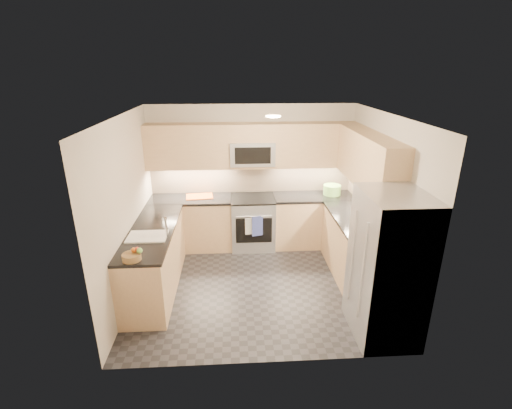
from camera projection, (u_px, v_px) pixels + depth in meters
name	position (u px, v px, depth m)	size (l,w,h in m)	color
floor	(257.00, 283.00, 5.63)	(3.60, 3.20, 0.00)	black
ceiling	(258.00, 116.00, 4.75)	(3.60, 3.20, 0.02)	beige
wall_back	(252.00, 175.00, 6.68)	(3.60, 0.02, 2.50)	beige
wall_front	(268.00, 264.00, 3.69)	(3.60, 0.02, 2.50)	beige
wall_left	(127.00, 209.00, 5.08)	(0.02, 3.20, 2.50)	beige
wall_right	(383.00, 204.00, 5.29)	(0.02, 3.20, 2.50)	beige
base_cab_back_left	(192.00, 224.00, 6.62)	(1.42, 0.60, 0.90)	#D5AE80
base_cab_back_right	(312.00, 221.00, 6.75)	(1.42, 0.60, 0.90)	#D5AE80
base_cab_right	(354.00, 249.00, 5.70)	(0.60, 1.70, 0.90)	#D5AE80
base_cab_peninsula	(155.00, 260.00, 5.38)	(0.60, 2.00, 0.90)	#D5AE80
countertop_back_left	(190.00, 199.00, 6.46)	(1.42, 0.63, 0.04)	black
countertop_back_right	(314.00, 197.00, 6.58)	(1.42, 0.63, 0.04)	black
countertop_right	(357.00, 221.00, 5.53)	(0.63, 1.70, 0.04)	black
countertop_peninsula	(151.00, 231.00, 5.22)	(0.63, 2.00, 0.04)	black
upper_cab_back	(252.00, 145.00, 6.32)	(3.60, 0.35, 0.75)	#D5AE80
upper_cab_right	(369.00, 160.00, 5.34)	(0.35, 1.95, 0.75)	#D5AE80
backsplash_back	(252.00, 178.00, 6.70)	(3.60, 0.01, 0.51)	tan
backsplash_right	(371.00, 197.00, 5.73)	(0.01, 2.30, 0.51)	tan
gas_range	(253.00, 223.00, 6.66)	(0.76, 0.65, 0.91)	#A9ACB1
range_cooktop	(253.00, 199.00, 6.50)	(0.76, 0.65, 0.03)	black
oven_door_glass	(254.00, 231.00, 6.35)	(0.62, 0.02, 0.45)	black
oven_handle	(254.00, 216.00, 6.24)	(0.02, 0.02, 0.60)	#B2B5BA
microwave	(252.00, 153.00, 6.34)	(0.76, 0.40, 0.40)	#9EA2A6
microwave_door	(253.00, 156.00, 6.15)	(0.60, 0.01, 0.28)	black
refrigerator	(388.00, 267.00, 4.32)	(0.70, 0.90, 1.80)	#A9ABB1
fridge_handle_left	(362.00, 272.00, 4.11)	(0.02, 0.02, 1.20)	#B2B5BA
fridge_handle_right	(352.00, 257.00, 4.45)	(0.02, 0.02, 1.20)	#B2B5BA
sink_basin	(148.00, 241.00, 5.00)	(0.52, 0.38, 0.16)	white
faucet	(166.00, 227.00, 4.94)	(0.03, 0.03, 0.28)	silver
utensil_bowl	(332.00, 190.00, 6.60)	(0.31, 0.31, 0.18)	#74B84F
cutting_board	(200.00, 196.00, 6.51)	(0.46, 0.32, 0.01)	#CF5313
fruit_basket	(132.00, 257.00, 4.38)	(0.22, 0.22, 0.08)	olive
fruit_apple	(137.00, 249.00, 4.39)	(0.06, 0.06, 0.06)	red
fruit_pear	(140.00, 251.00, 4.37)	(0.07, 0.07, 0.07)	#7CC654
dish_towel_check	(250.00, 226.00, 6.27)	(0.16, 0.01, 0.30)	white
dish_towel_blue	(257.00, 226.00, 6.28)	(0.19, 0.02, 0.36)	#38469A
fruit_orange	(134.00, 250.00, 4.39)	(0.06, 0.06, 0.06)	orange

